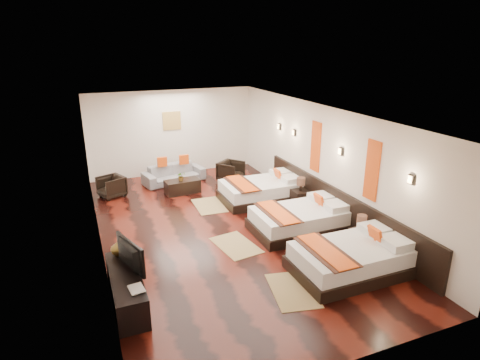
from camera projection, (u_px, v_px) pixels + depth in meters
name	position (u px, v px, depth m)	size (l,w,h in m)	color
floor	(221.00, 228.00, 9.83)	(5.50, 9.50, 0.01)	black
ceiling	(219.00, 113.00, 8.92)	(5.50, 9.50, 0.01)	white
back_wall	(172.00, 133.00, 13.53)	(5.50, 0.01, 2.80)	silver
left_wall	(95.00, 189.00, 8.39)	(0.01, 9.50, 2.80)	silver
right_wall	(322.00, 161.00, 10.36)	(0.01, 9.50, 2.80)	silver
headboard_panel	(336.00, 207.00, 9.96)	(0.08, 6.60, 0.90)	black
bed_near	(352.00, 258.00, 7.90)	(2.27, 1.43, 0.87)	black
bed_mid	(300.00, 219.00, 9.64)	(2.23, 1.40, 0.85)	black
bed_far	(262.00, 190.00, 11.50)	(2.23, 1.40, 0.85)	black
nightstand_a	(360.00, 237.00, 8.80)	(0.40, 0.40, 0.79)	black
nightstand_b	(300.00, 197.00, 11.02)	(0.42, 0.42, 0.84)	black
jute_mat_near	(293.00, 290.00, 7.38)	(0.75, 1.20, 0.01)	#9D8350
jute_mat_mid	(236.00, 245.00, 9.01)	(0.75, 1.20, 0.01)	#9D8350
jute_mat_far	(209.00, 205.00, 11.18)	(0.75, 1.20, 0.01)	#9D8350
tv_console	(126.00, 288.00, 6.97)	(0.50, 1.80, 0.55)	black
tv	(125.00, 256.00, 6.93)	(0.94, 0.12, 0.54)	black
book	(129.00, 291.00, 6.40)	(0.22, 0.30, 0.03)	black
figurine	(119.00, 247.00, 7.47)	(0.30, 0.30, 0.31)	brown
sofa	(174.00, 174.00, 12.96)	(1.93, 0.76, 0.56)	gray
armchair_left	(112.00, 187.00, 11.73)	(0.66, 0.68, 0.62)	black
armchair_right	(231.00, 171.00, 13.05)	(0.69, 0.71, 0.65)	black
coffee_table	(182.00, 186.00, 12.07)	(1.00, 0.50, 0.40)	black
table_plant	(181.00, 176.00, 11.92)	(0.24, 0.21, 0.27)	#2A6421
orange_panel_a	(372.00, 170.00, 8.60)	(0.04, 0.40, 1.30)	#D86014
orange_panel_b	(316.00, 147.00, 10.52)	(0.04, 0.40, 1.30)	#D86014
sconce_near	(411.00, 179.00, 7.58)	(0.07, 0.12, 0.18)	black
sconce_mid	(341.00, 151.00, 9.50)	(0.07, 0.12, 0.18)	black
sconce_far	(294.00, 133.00, 11.43)	(0.07, 0.12, 0.18)	black
sconce_lounge	(279.00, 127.00, 12.21)	(0.07, 0.12, 0.18)	black
gold_artwork	(172.00, 121.00, 13.38)	(0.60, 0.04, 0.60)	#AD873F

